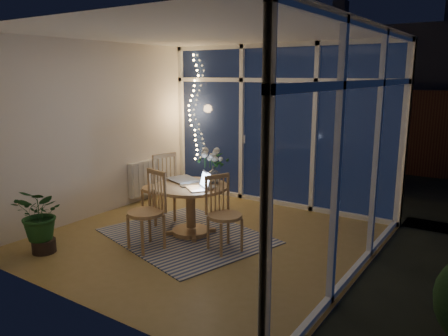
% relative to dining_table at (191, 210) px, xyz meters
% --- Properties ---
extents(floor, '(4.00, 4.00, 0.00)m').
position_rel_dining_table_xyz_m(floor, '(0.28, -0.04, -0.34)').
color(floor, olive).
rests_on(floor, ground).
extents(ceiling, '(4.00, 4.00, 0.00)m').
position_rel_dining_table_xyz_m(ceiling, '(0.28, -0.04, 2.26)').
color(ceiling, silver).
rests_on(ceiling, wall_back).
extents(wall_back, '(4.00, 0.04, 2.60)m').
position_rel_dining_table_xyz_m(wall_back, '(0.28, 1.96, 0.96)').
color(wall_back, silver).
rests_on(wall_back, floor).
extents(wall_front, '(4.00, 0.04, 2.60)m').
position_rel_dining_table_xyz_m(wall_front, '(0.28, -2.04, 0.96)').
color(wall_front, silver).
rests_on(wall_front, floor).
extents(wall_left, '(0.04, 4.00, 2.60)m').
position_rel_dining_table_xyz_m(wall_left, '(-1.72, -0.04, 0.96)').
color(wall_left, silver).
rests_on(wall_left, floor).
extents(wall_right, '(0.04, 4.00, 2.60)m').
position_rel_dining_table_xyz_m(wall_right, '(2.28, -0.04, 0.96)').
color(wall_right, silver).
rests_on(wall_right, floor).
extents(window_wall_back, '(4.00, 0.10, 2.60)m').
position_rel_dining_table_xyz_m(window_wall_back, '(0.28, 1.92, 0.96)').
color(window_wall_back, white).
rests_on(window_wall_back, floor).
extents(window_wall_right, '(0.10, 4.00, 2.60)m').
position_rel_dining_table_xyz_m(window_wall_right, '(2.24, -0.04, 0.96)').
color(window_wall_right, white).
rests_on(window_wall_right, floor).
extents(radiator, '(0.10, 0.70, 0.58)m').
position_rel_dining_table_xyz_m(radiator, '(-1.66, 0.86, 0.06)').
color(radiator, silver).
rests_on(radiator, wall_left).
extents(fairy_lights, '(0.24, 0.10, 1.85)m').
position_rel_dining_table_xyz_m(fairy_lights, '(-1.37, 1.84, 1.18)').
color(fairy_lights, '#FFC566').
rests_on(fairy_lights, window_wall_back).
extents(garden_patio, '(12.00, 6.00, 0.10)m').
position_rel_dining_table_xyz_m(garden_patio, '(0.78, 4.96, -0.40)').
color(garden_patio, black).
rests_on(garden_patio, ground).
extents(garden_fence, '(11.00, 0.08, 1.80)m').
position_rel_dining_table_xyz_m(garden_fence, '(0.28, 5.46, 0.56)').
color(garden_fence, '#321812').
rests_on(garden_fence, ground).
extents(neighbour_roof, '(7.00, 3.00, 2.20)m').
position_rel_dining_table_xyz_m(neighbour_roof, '(0.58, 8.46, 1.86)').
color(neighbour_roof, '#363841').
rests_on(neighbour_roof, ground).
extents(garden_shrubs, '(0.90, 0.90, 0.90)m').
position_rel_dining_table_xyz_m(garden_shrubs, '(-0.52, 3.36, 0.11)').
color(garden_shrubs, black).
rests_on(garden_shrubs, ground).
extents(rug, '(2.43, 2.14, 0.01)m').
position_rel_dining_table_xyz_m(rug, '(0.00, -0.10, -0.33)').
color(rug, beige).
rests_on(rug, floor).
extents(dining_table, '(1.23, 1.23, 0.68)m').
position_rel_dining_table_xyz_m(dining_table, '(0.00, 0.00, 0.00)').
color(dining_table, '#A5794A').
rests_on(dining_table, floor).
extents(chair_left, '(0.60, 0.60, 1.06)m').
position_rel_dining_table_xyz_m(chair_left, '(-0.72, 0.15, 0.19)').
color(chair_left, '#A5794A').
rests_on(chair_left, floor).
extents(chair_right, '(0.57, 0.57, 0.94)m').
position_rel_dining_table_xyz_m(chair_right, '(0.70, -0.22, 0.13)').
color(chair_right, '#A5794A').
rests_on(chair_right, floor).
extents(chair_front, '(0.55, 0.55, 0.99)m').
position_rel_dining_table_xyz_m(chair_front, '(-0.13, -0.72, 0.16)').
color(chair_front, '#A5794A').
rests_on(chair_front, floor).
extents(laptop, '(0.42, 0.41, 0.24)m').
position_rel_dining_table_xyz_m(laptop, '(0.19, -0.11, 0.46)').
color(laptop, '#BAB9BE').
rests_on(laptop, dining_table).
extents(flower_vase, '(0.25, 0.25, 0.21)m').
position_rel_dining_table_xyz_m(flower_vase, '(0.18, 0.28, 0.45)').
color(flower_vase, white).
rests_on(flower_vase, dining_table).
extents(bowl, '(0.19, 0.19, 0.04)m').
position_rel_dining_table_xyz_m(bowl, '(0.33, -0.01, 0.36)').
color(bowl, white).
rests_on(bowl, dining_table).
extents(newspapers, '(0.47, 0.41, 0.02)m').
position_rel_dining_table_xyz_m(newspapers, '(-0.25, 0.17, 0.35)').
color(newspapers, silver).
rests_on(newspapers, dining_table).
extents(phone, '(0.11, 0.10, 0.01)m').
position_rel_dining_table_xyz_m(phone, '(-0.03, -0.12, 0.35)').
color(phone, black).
rests_on(phone, dining_table).
extents(potted_plant, '(0.61, 0.55, 0.76)m').
position_rel_dining_table_xyz_m(potted_plant, '(-1.10, -1.48, 0.04)').
color(potted_plant, '#19461C').
rests_on(potted_plant, floor).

